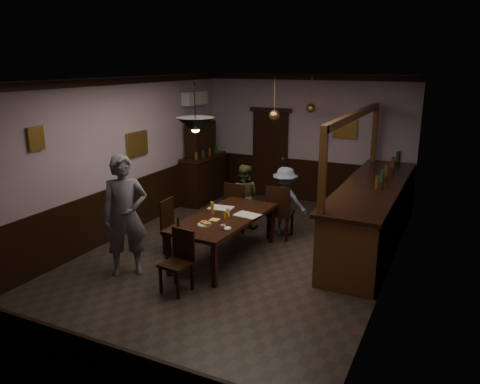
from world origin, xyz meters
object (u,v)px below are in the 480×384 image
Objects in this scene: person_seated_right at (285,201)px; bar_counter at (372,213)px; chair_far_right at (279,210)px; soda_can at (226,215)px; dining_table at (224,220)px; person_seated_left at (244,196)px; chair_side at (173,224)px; person_standing at (125,216)px; sideboard at (203,170)px; pendant_brass_far at (311,108)px; chair_far_left at (237,205)px; chair_near at (179,258)px; pendant_brass_mid at (274,115)px; pendant_iron at (195,125)px; coffee_cup at (223,227)px.

person_seated_right is 0.31× the size of bar_counter.
chair_far_right is 0.78× the size of person_seated_right.
chair_far_right is at bearing 71.98° from soda_can.
person_seated_left is at bearing 103.51° from dining_table.
person_seated_left reaches higher than chair_side.
bar_counter is (1.62, 0.16, -0.06)m from person_seated_right.
person_standing is 1.43× the size of person_seated_right.
person_seated_right is at bearing -44.07° from chair_side.
chair_far_right reaches higher than dining_table.
chair_side is 0.50× the size of sideboard.
pendant_brass_far is at bearing 30.11° from person_standing.
sideboard is (-1.67, 1.57, 0.22)m from chair_far_left.
chair_far_right is (0.91, -0.05, 0.03)m from chair_far_left.
sideboard reaches higher than chair_near.
bar_counter is at bearing 173.08° from person_seated_left.
dining_table is at bearing -141.74° from bar_counter.
pendant_brass_mid reaches higher than chair_far_left.
pendant_iron reaches higher than person_seated_left.
person_standing is (-1.11, -1.20, 0.28)m from dining_table.
sideboard is at bearing 62.77° from person_standing.
person_seated_right reaches higher than chair_near.
chair_far_left is 0.52× the size of person_standing.
coffee_cup is 2.95m from bar_counter.
pendant_brass_mid is (0.64, 0.29, 1.75)m from chair_far_left.
chair_side is at bearing 62.47° from person_seated_left.
chair_far_left is at bearing 104.58° from chair_near.
coffee_cup is (0.67, -2.17, 0.15)m from person_seated_left.
person_seated_right is 2.14m from coffee_cup.
dining_table is 1.73× the size of person_seated_left.
chair_far_left is 1.23× the size of pendant_brass_far.
pendant_brass_mid reaches higher than person_standing.
person_seated_left is at bearing -90.49° from chair_far_left.
pendant_iron is at bearing 76.53° from person_seated_right.
pendant_brass_far is at bearing -25.57° from chair_side.
pendant_brass_far is at bearing -92.77° from chair_far_right.
person_seated_left reaches higher than chair_far_right.
dining_table is 1.35m from chair_far_left.
pendant_brass_far is (0.45, 3.22, 1.61)m from dining_table.
sideboard reaches higher than person_seated_left.
pendant_iron is at bearing -60.99° from sideboard.
dining_table is at bearing -54.14° from sideboard.
pendant_brass_far is at bearing 90.96° from chair_near.
pendant_brass_mid reaches higher than coffee_cup.
chair_far_right is 0.24× the size of bar_counter.
chair_far_left is 8.31× the size of soda_can.
chair_far_right is 1.68m from bar_counter.
coffee_cup is (-0.23, -1.84, 0.22)m from chair_far_right.
pendant_iron is at bearing 69.90° from chair_far_right.
coffee_cup is 2.64m from pendant_brass_mid.
sideboard is (-2.01, 4.18, 0.26)m from chair_near.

